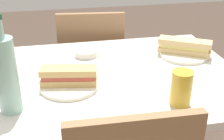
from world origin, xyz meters
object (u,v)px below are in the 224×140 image
(knife_far, at_px, (68,76))
(water_bottle, at_px, (6,74))
(baguette_sandwich_far, at_px, (69,76))
(plate_near, at_px, (184,54))
(knife_near, at_px, (183,48))
(olive_bowl, at_px, (86,53))
(beer_glass, at_px, (181,88))
(baguette_sandwich_near, at_px, (185,46))
(chair_far, at_px, (92,66))
(dining_table, at_px, (112,98))
(plate_far, at_px, (69,85))

(knife_far, bearing_deg, water_bottle, -138.51)
(baguette_sandwich_far, height_order, water_bottle, water_bottle)
(plate_near, distance_m, knife_near, 0.06)
(baguette_sandwich_far, height_order, olive_bowl, baguette_sandwich_far)
(water_bottle, xyz_separation_m, beer_glass, (0.57, -0.08, -0.07))
(olive_bowl, bearing_deg, baguette_sandwich_near, -11.45)
(chair_far, bearing_deg, olive_bowl, -100.87)
(knife_near, relative_size, knife_far, 0.86)
(plate_near, bearing_deg, dining_table, -161.86)
(plate_far, xyz_separation_m, knife_far, (-0.00, 0.05, 0.01))
(knife_far, height_order, beer_glass, beer_glass)
(dining_table, distance_m, plate_far, 0.24)
(dining_table, height_order, beer_glass, beer_glass)
(water_bottle, bearing_deg, knife_far, 41.49)
(water_bottle, bearing_deg, baguette_sandwich_far, 31.18)
(baguette_sandwich_near, height_order, plate_far, baguette_sandwich_near)
(baguette_sandwich_near, height_order, beer_glass, beer_glass)
(baguette_sandwich_far, height_order, beer_glass, beer_glass)
(chair_far, xyz_separation_m, plate_near, (0.38, -0.48, 0.25))
(baguette_sandwich_near, bearing_deg, chair_far, 128.86)
(dining_table, distance_m, water_bottle, 0.50)
(beer_glass, bearing_deg, water_bottle, 172.45)
(baguette_sandwich_near, relative_size, knife_near, 1.66)
(plate_near, xyz_separation_m, knife_far, (-0.56, -0.14, 0.01))
(knife_near, distance_m, beer_glass, 0.49)
(chair_far, relative_size, plate_near, 3.81)
(dining_table, relative_size, beer_glass, 8.62)
(chair_far, bearing_deg, baguette_sandwich_far, -104.48)
(beer_glass, bearing_deg, baguette_sandwich_near, 64.67)
(baguette_sandwich_far, xyz_separation_m, olive_bowl, (0.10, 0.29, -0.03))
(chair_far, bearing_deg, knife_far, -105.86)
(dining_table, height_order, chair_far, chair_far)
(dining_table, relative_size, plate_far, 4.76)
(baguette_sandwich_near, xyz_separation_m, knife_near, (0.02, 0.05, -0.03))
(baguette_sandwich_far, bearing_deg, baguette_sandwich_near, 19.40)
(baguette_sandwich_near, bearing_deg, baguette_sandwich_far, -160.60)
(olive_bowl, bearing_deg, plate_near, -11.45)
(plate_near, xyz_separation_m, baguette_sandwich_far, (-0.56, -0.20, 0.04))
(plate_near, bearing_deg, knife_far, -165.80)
(plate_near, distance_m, knife_far, 0.58)
(plate_near, relative_size, water_bottle, 0.69)
(baguette_sandwich_near, height_order, knife_far, baguette_sandwich_near)
(plate_near, height_order, baguette_sandwich_far, baguette_sandwich_far)
(knife_near, height_order, olive_bowl, olive_bowl)
(knife_far, xyz_separation_m, olive_bowl, (0.10, 0.23, -0.00))
(plate_far, distance_m, baguette_sandwich_far, 0.04)
(plate_near, relative_size, olive_bowl, 2.12)
(plate_far, xyz_separation_m, baguette_sandwich_far, (-0.00, -0.00, 0.04))
(plate_far, relative_size, beer_glass, 1.81)
(dining_table, xyz_separation_m, beer_glass, (0.19, -0.27, 0.18))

